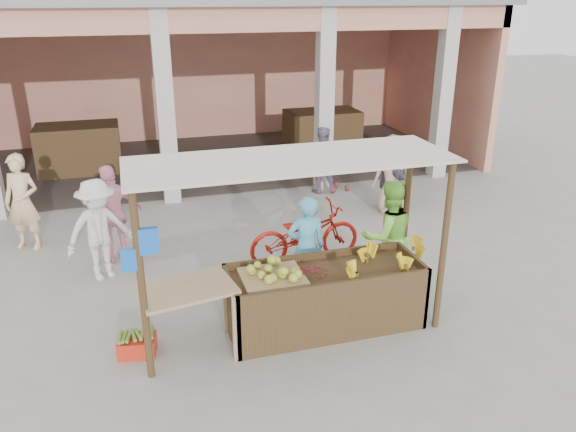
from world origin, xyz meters
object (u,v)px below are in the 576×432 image
object	(u,v)px
vendor_blue	(306,244)
fruit_stall	(325,300)
red_crate	(137,346)
motorcycle	(305,233)
side_table	(187,298)
vendor_green	(388,233)

from	to	relation	value
vendor_blue	fruit_stall	bearing A→B (deg)	92.05
red_crate	motorcycle	size ratio (longest dim) A/B	0.23
side_table	red_crate	bearing A→B (deg)	158.20
fruit_stall	vendor_green	xyz separation A→B (m)	(1.26, 0.73, 0.52)
vendor_blue	motorcycle	bearing A→B (deg)	-104.06
motorcycle	fruit_stall	bearing A→B (deg)	166.89
red_crate	vendor_green	bearing A→B (deg)	21.57
side_table	vendor_blue	size ratio (longest dim) A/B	0.75
side_table	red_crate	size ratio (longest dim) A/B	2.77
vendor_green	motorcycle	distance (m)	1.57
side_table	vendor_green	size ratio (longest dim) A/B	0.68
side_table	red_crate	world-z (taller)	side_table
fruit_stall	vendor_green	world-z (taller)	vendor_green
vendor_blue	vendor_green	size ratio (longest dim) A/B	0.92
red_crate	motorcycle	bearing A→B (deg)	45.09
fruit_stall	vendor_blue	size ratio (longest dim) A/B	1.54
side_table	red_crate	distance (m)	0.94
fruit_stall	motorcycle	size ratio (longest dim) A/B	1.29
vendor_green	vendor_blue	bearing A→B (deg)	-5.54
vendor_green	red_crate	bearing A→B (deg)	11.03
fruit_stall	vendor_blue	distance (m)	0.97
vendor_blue	motorcycle	size ratio (longest dim) A/B	0.84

